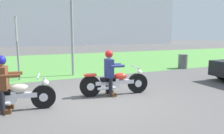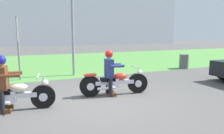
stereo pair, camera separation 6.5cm
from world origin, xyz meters
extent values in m
plane|color=#565451|center=(0.00, 0.00, 0.00)|extent=(120.00, 120.00, 0.00)
cube|color=#549342|center=(0.00, 9.35, 0.00)|extent=(60.00, 12.00, 0.01)
cube|color=#B2B7C1|center=(5.80, 35.79, 6.62)|extent=(47.81, 8.00, 13.24)
cylinder|color=black|center=(1.42, 0.27, 0.32)|extent=(0.65, 0.22, 0.64)
cylinder|color=silver|center=(1.42, 0.27, 0.32)|extent=(0.24, 0.17, 0.22)
cylinder|color=black|center=(-0.09, 0.52, 0.32)|extent=(0.65, 0.22, 0.64)
cylinder|color=silver|center=(-0.09, 0.52, 0.32)|extent=(0.24, 0.17, 0.22)
cube|color=silver|center=(0.66, 0.39, 0.40)|extent=(1.23, 0.34, 0.12)
cube|color=silver|center=(0.61, 0.40, 0.38)|extent=(0.35, 0.29, 0.28)
ellipsoid|color=red|center=(0.84, 0.36, 0.58)|extent=(0.47, 0.31, 0.22)
cube|color=black|center=(0.45, 0.43, 0.50)|extent=(0.47, 0.31, 0.10)
cube|color=red|center=(-0.09, 0.52, 0.67)|extent=(0.39, 0.26, 0.06)
cylinder|color=silver|center=(1.37, 0.28, 0.57)|extent=(0.26, 0.09, 0.53)
cylinder|color=silver|center=(1.32, 0.29, 0.86)|extent=(0.14, 0.66, 0.04)
sphere|color=white|center=(1.48, 0.26, 0.68)|extent=(0.16, 0.16, 0.16)
cylinder|color=silver|center=(0.34, 0.30, 0.26)|extent=(0.56, 0.17, 0.08)
cylinder|color=black|center=(0.51, 0.60, 0.28)|extent=(0.12, 0.12, 0.57)
cube|color=#593319|center=(0.57, 0.59, 0.05)|extent=(0.25, 0.14, 0.10)
cylinder|color=black|center=(0.46, 0.25, 0.28)|extent=(0.12, 0.12, 0.57)
cube|color=#593319|center=(0.52, 0.24, 0.05)|extent=(0.25, 0.14, 0.10)
cube|color=navy|center=(0.49, 0.42, 0.85)|extent=(0.28, 0.41, 0.56)
cylinder|color=navy|center=(0.73, 0.55, 0.93)|extent=(0.43, 0.16, 0.09)
cylinder|color=navy|center=(0.68, 0.22, 0.93)|extent=(0.43, 0.16, 0.09)
sphere|color=#D8A884|center=(0.49, 0.42, 1.25)|extent=(0.20, 0.20, 0.20)
sphere|color=#B21919|center=(0.49, 0.42, 1.28)|extent=(0.24, 0.24, 0.24)
cylinder|color=black|center=(-1.50, 0.05, 0.30)|extent=(0.61, 0.22, 0.60)
cylinder|color=silver|center=(-1.50, 0.05, 0.30)|extent=(0.23, 0.17, 0.21)
cube|color=silver|center=(-2.23, 0.17, 0.38)|extent=(1.19, 0.33, 0.12)
cube|color=silver|center=(-2.28, 0.17, 0.36)|extent=(0.35, 0.29, 0.28)
ellipsoid|color=beige|center=(-2.05, 0.14, 0.56)|extent=(0.47, 0.31, 0.22)
cube|color=black|center=(-2.45, 0.20, 0.48)|extent=(0.47, 0.31, 0.10)
cylinder|color=silver|center=(-1.55, 0.06, 0.55)|extent=(0.26, 0.09, 0.53)
cylinder|color=silver|center=(-1.60, 0.06, 0.84)|extent=(0.14, 0.66, 0.04)
sphere|color=white|center=(-1.44, 0.04, 0.66)|extent=(0.16, 0.16, 0.16)
cylinder|color=black|center=(-2.38, 0.37, 0.28)|extent=(0.12, 0.12, 0.55)
cube|color=#593319|center=(-2.32, 0.36, 0.05)|extent=(0.25, 0.14, 0.10)
cylinder|color=black|center=(-2.44, 0.02, 0.28)|extent=(0.12, 0.12, 0.55)
cube|color=#593319|center=(-2.38, 0.01, 0.05)|extent=(0.25, 0.14, 0.10)
cube|color=brown|center=(-2.41, 0.20, 0.83)|extent=(0.28, 0.41, 0.56)
cylinder|color=brown|center=(-2.16, 0.33, 0.91)|extent=(0.43, 0.16, 0.09)
cylinder|color=brown|center=(-2.22, -0.01, 0.91)|extent=(0.43, 0.16, 0.09)
sphere|color=#996B4C|center=(-2.41, 0.20, 1.23)|extent=(0.20, 0.20, 0.20)
sphere|color=navy|center=(-2.41, 0.20, 1.26)|extent=(0.24, 0.24, 0.24)
cylinder|color=gray|center=(0.31, 4.12, 2.85)|extent=(0.12, 0.12, 5.70)
cylinder|color=#595E5B|center=(6.41, 3.55, 0.40)|extent=(0.50, 0.50, 0.79)
cylinder|color=gray|center=(-1.98, 4.00, 1.30)|extent=(0.08, 0.08, 2.60)
cube|color=silver|center=(-1.98, 4.00, 2.05)|extent=(0.04, 0.60, 0.90)
cylinder|color=black|center=(5.84, 0.63, 0.32)|extent=(0.65, 0.24, 0.64)
camera|label=1|loc=(-2.09, -5.35, 1.84)|focal=33.69mm
camera|label=2|loc=(-2.04, -5.38, 1.84)|focal=33.69mm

